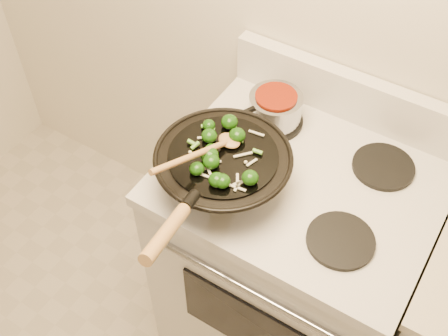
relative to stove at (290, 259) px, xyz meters
The scene contains 5 objects.
stove is the anchor object (origin of this frame).
wok 0.58m from the stove, 138.65° to the right, with size 0.38×0.62×0.25m.
stirfry 0.64m from the stove, 138.14° to the right, with size 0.24×0.24×0.04m.
wooden_spoon 0.67m from the stove, 138.35° to the right, with size 0.11×0.30×0.11m.
saucepan 0.56m from the stove, 141.17° to the left, with size 0.17×0.25×0.10m.
Camera 1 is at (0.25, 0.17, 2.15)m, focal length 45.00 mm.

